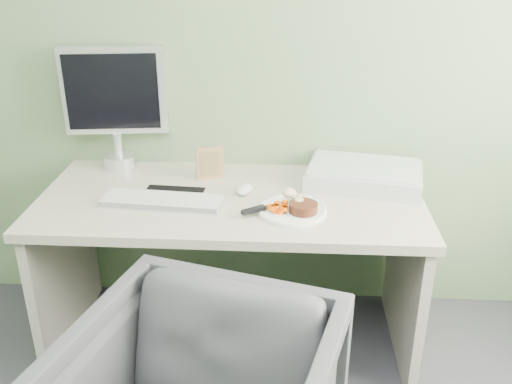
# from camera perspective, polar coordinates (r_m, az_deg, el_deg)

# --- Properties ---
(wall_back) EXTENTS (3.50, 0.00, 3.50)m
(wall_back) POSITION_cam_1_polar(r_m,az_deg,el_deg) (2.56, -1.96, 15.85)
(wall_back) COLOR #6A835C
(wall_back) RESTS_ON floor
(desk) EXTENTS (1.60, 0.75, 0.73)m
(desk) POSITION_cam_1_polar(r_m,az_deg,el_deg) (2.46, -2.48, -4.32)
(desk) COLOR beige
(desk) RESTS_ON floor
(plate) EXTENTS (0.27, 0.27, 0.01)m
(plate) POSITION_cam_1_polar(r_m,az_deg,el_deg) (2.25, 3.64, -1.87)
(plate) COLOR white
(plate) RESTS_ON desk
(steak) EXTENTS (0.15, 0.15, 0.04)m
(steak) POSITION_cam_1_polar(r_m,az_deg,el_deg) (2.22, 4.75, -1.57)
(steak) COLOR black
(steak) RESTS_ON plate
(potato_pile) EXTENTS (0.11, 0.08, 0.06)m
(potato_pile) POSITION_cam_1_polar(r_m,az_deg,el_deg) (2.28, 4.44, -0.48)
(potato_pile) COLOR tan
(potato_pile) RESTS_ON plate
(carrot_heap) EXTENTS (0.09, 0.08, 0.05)m
(carrot_heap) POSITION_cam_1_polar(r_m,az_deg,el_deg) (2.22, 2.14, -1.36)
(carrot_heap) COLOR #FF5605
(carrot_heap) RESTS_ON plate
(steak_knife) EXTENTS (0.23, 0.17, 0.02)m
(steak_knife) POSITION_cam_1_polar(r_m,az_deg,el_deg) (2.22, 0.66, -1.59)
(steak_knife) COLOR silver
(steak_knife) RESTS_ON plate
(mousepad) EXTENTS (0.26, 0.24, 0.00)m
(mousepad) POSITION_cam_1_polar(r_m,az_deg,el_deg) (2.40, -8.52, -0.49)
(mousepad) COLOR black
(mousepad) RESTS_ON desk
(keyboard) EXTENTS (0.49, 0.18, 0.02)m
(keyboard) POSITION_cam_1_polar(r_m,az_deg,el_deg) (2.34, -9.38, -0.83)
(keyboard) COLOR white
(keyboard) RESTS_ON desk
(computer_mouse) EXTENTS (0.09, 0.12, 0.04)m
(computer_mouse) POSITION_cam_1_polar(r_m,az_deg,el_deg) (2.40, -1.15, 0.27)
(computer_mouse) COLOR white
(computer_mouse) RESTS_ON desk
(photo_frame) EXTENTS (0.12, 0.06, 0.15)m
(photo_frame) POSITION_cam_1_polar(r_m,az_deg,el_deg) (2.53, -4.62, 2.90)
(photo_frame) COLOR olive
(photo_frame) RESTS_ON desk
(eyedrop_bottle) EXTENTS (0.03, 0.03, 0.07)m
(eyedrop_bottle) POSITION_cam_1_polar(r_m,az_deg,el_deg) (2.60, -4.18, 2.48)
(eyedrop_bottle) COLOR white
(eyedrop_bottle) RESTS_ON desk
(scanner) EXTENTS (0.54, 0.41, 0.08)m
(scanner) POSITION_cam_1_polar(r_m,az_deg,el_deg) (2.53, 10.76, 1.59)
(scanner) COLOR #B2B4BA
(scanner) RESTS_ON desk
(monitor) EXTENTS (0.46, 0.15, 0.55)m
(monitor) POSITION_cam_1_polar(r_m,az_deg,el_deg) (2.68, -13.94, 8.79)
(monitor) COLOR silver
(monitor) RESTS_ON desk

